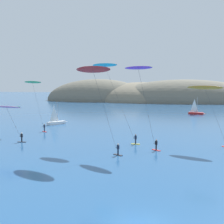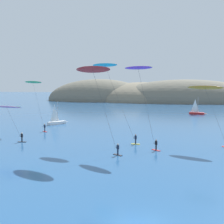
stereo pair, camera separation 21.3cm
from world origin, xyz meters
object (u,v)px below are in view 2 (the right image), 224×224
kitesurfer_cyan (107,72)px  kitesurfer_red (94,74)px  kitesurfer_purple (140,75)px  kitesurfer_pink (8,109)px  kitesurfer_orange (207,92)px  kitesurfer_green (34,85)px  sailboat_far (198,113)px  sailboat_near (58,122)px

kitesurfer_cyan → kitesurfer_red: bearing=-96.2°
kitesurfer_purple → kitesurfer_pink: (-23.40, 1.71, -5.84)m
kitesurfer_cyan → kitesurfer_orange: size_ratio=1.38×
kitesurfer_purple → kitesurfer_orange: (10.92, 3.53, -2.74)m
kitesurfer_purple → kitesurfer_cyan: size_ratio=0.94×
kitesurfer_green → sailboat_far: bearing=42.5°
kitesurfer_cyan → sailboat_far: bearing=64.1°
kitesurfer_pink → kitesurfer_orange: (34.32, 1.82, 3.10)m
kitesurfer_green → kitesurfer_orange: size_ratio=1.09×
kitesurfer_green → kitesurfer_cyan: (17.87, -9.77, 2.42)m
sailboat_near → kitesurfer_orange: kitesurfer_orange is taller
sailboat_far → kitesurfer_orange: size_ratio=0.59×
kitesurfer_pink → kitesurfer_orange: bearing=3.0°
kitesurfer_orange → kitesurfer_red: kitesurfer_red is taller
sailboat_far → kitesurfer_pink: (-40.55, -49.41, 5.16)m
kitesurfer_pink → kitesurfer_purple: bearing=-4.2°
kitesurfer_purple → kitesurfer_green: bearing=149.9°
sailboat_far → kitesurfer_green: size_ratio=0.54×
kitesurfer_green → kitesurfer_red: bearing=-45.5°
sailboat_far → kitesurfer_red: bearing=-113.4°
kitesurfer_red → kitesurfer_purple: bearing=28.7°
sailboat_near → sailboat_far: 47.78m
kitesurfer_green → kitesurfer_pink: bearing=-88.9°
kitesurfer_cyan → kitesurfer_red: (-0.82, -7.55, -0.66)m
kitesurfer_purple → sailboat_near: bearing=133.0°
sailboat_near → kitesurfer_purple: kitesurfer_purple is taller
sailboat_near → kitesurfer_red: 32.61m
kitesurfer_cyan → kitesurfer_purple: bearing=-34.4°
kitesurfer_purple → kitesurfer_red: kitesurfer_purple is taller
sailboat_far → kitesurfer_orange: (-6.23, -47.59, 8.26)m
sailboat_far → kitesurfer_green: (-40.78, -37.41, 9.24)m
kitesurfer_purple → kitesurfer_green: (-23.63, 13.71, -1.76)m
kitesurfer_green → kitesurfer_red: kitesurfer_red is taller
kitesurfer_purple → kitesurfer_pink: 24.18m
kitesurfer_orange → kitesurfer_cyan: bearing=178.6°
sailboat_far → kitesurfer_orange: kitesurfer_orange is taller
kitesurfer_pink → kitesurfer_red: size_ratio=0.54×
sailboat_near → kitesurfer_green: size_ratio=0.52×
sailboat_near → kitesurfer_cyan: 27.50m
kitesurfer_green → sailboat_near: bearing=77.8°
kitesurfer_green → kitesurfer_purple: bearing=-30.1°
sailboat_near → kitesurfer_green: 13.38m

